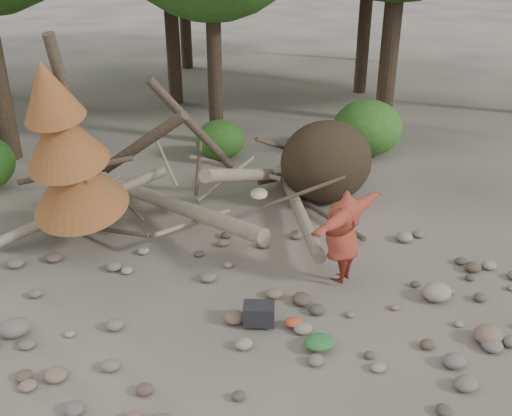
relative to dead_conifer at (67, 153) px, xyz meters
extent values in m
plane|color=#514C44|center=(3.12, -3.37, -2.11)|extent=(120.00, 120.00, 0.00)
ellipsoid|color=#332619|center=(5.72, 0.93, -1.12)|extent=(2.20, 1.87, 1.98)
cylinder|color=gray|center=(2.12, 0.33, -1.56)|extent=(2.61, 5.11, 1.08)
cylinder|color=gray|center=(3.92, 0.83, -1.21)|extent=(3.18, 3.71, 1.90)
cylinder|color=brown|center=(0.92, 1.23, -0.71)|extent=(3.08, 1.91, 2.49)
cylinder|color=gray|center=(4.72, 0.13, -1.76)|extent=(1.13, 4.98, 0.43)
cylinder|color=brown|center=(2.82, 1.43, -0.31)|extent=(2.39, 1.03, 2.89)
cylinder|color=gray|center=(0.12, 0.63, -1.41)|extent=(3.71, 0.86, 1.20)
cylinder|color=#4C3F30|center=(0.62, 0.13, -1.81)|extent=(1.52, 1.70, 0.49)
cylinder|color=gray|center=(3.32, 1.03, -1.31)|extent=(1.57, 0.85, 0.69)
cylinder|color=#4C3F30|center=(4.92, 1.53, -0.91)|extent=(1.92, 1.25, 1.10)
cylinder|color=gray|center=(1.92, 0.83, -0.61)|extent=(0.37, 1.42, 0.85)
cylinder|color=#4C3F30|center=(5.32, -0.17, -1.96)|extent=(0.79, 2.54, 0.12)
cylinder|color=gray|center=(2.32, -0.27, -1.66)|extent=(1.78, 1.11, 0.29)
cylinder|color=#4C3F30|center=(0.22, 0.43, 0.09)|extent=(0.67, 1.13, 4.35)
cone|color=brown|center=(0.06, 0.12, -0.61)|extent=(2.06, 2.13, 1.86)
cone|color=brown|center=(-0.05, -0.09, 0.39)|extent=(1.71, 1.78, 1.65)
cone|color=brown|center=(-0.14, -0.28, 1.29)|extent=(1.23, 1.30, 1.41)
cylinder|color=#38281C|center=(4.12, 5.83, 1.46)|extent=(0.44, 0.44, 7.14)
ellipsoid|color=#2B5F1B|center=(3.92, 4.43, -1.55)|extent=(1.40, 1.40, 1.12)
ellipsoid|color=#367123|center=(8.12, 3.63, -1.31)|extent=(2.00, 2.00, 1.60)
imported|color=maroon|center=(4.60, -2.57, -1.14)|extent=(2.14, 1.77, 1.79)
cylinder|color=#9A9861|center=(3.01, -2.70, -0.05)|extent=(0.36, 0.35, 0.12)
cube|color=black|center=(2.81, -3.39, -1.94)|extent=(0.59, 0.49, 0.34)
ellipsoid|color=#28642B|center=(3.54, -4.24, -2.02)|extent=(0.49, 0.41, 0.18)
ellipsoid|color=#B8421F|center=(3.35, -3.61, -2.06)|extent=(0.30, 0.25, 0.11)
ellipsoid|color=#7B604D|center=(6.17, -4.80, -1.97)|extent=(0.46, 0.41, 0.28)
ellipsoid|color=gray|center=(6.03, -3.54, -1.96)|extent=(0.51, 0.46, 0.31)
ellipsoid|color=#676057|center=(-1.04, -2.57, -1.97)|extent=(0.48, 0.43, 0.29)
camera|label=1|loc=(0.66, -10.76, 3.71)|focal=40.00mm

